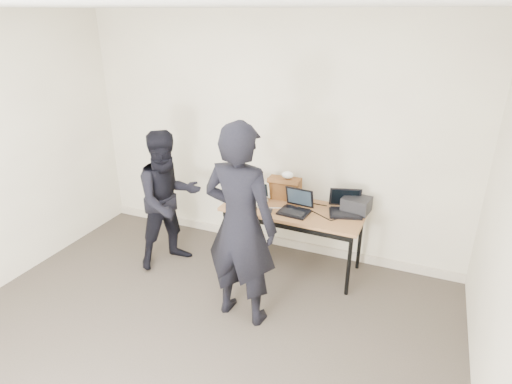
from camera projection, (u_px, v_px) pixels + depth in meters
The scene contains 13 objects.
room at pixel (152, 221), 2.91m from camera, with size 4.60×4.60×2.80m.
desk at pixel (293, 214), 4.59m from camera, with size 1.52×0.69×0.72m.
laptop_beige at pixel (254, 198), 4.73m from camera, with size 0.33×0.33×0.22m.
laptop_center at pixel (296, 207), 4.48m from camera, with size 0.34×0.33×0.24m.
laptop_right at pixel (345, 208), 4.46m from camera, with size 0.40×0.39×0.24m.
leather_satchel at pixel (284, 188), 4.77m from camera, with size 0.37×0.19×0.25m.
tissue at pixel (287, 175), 4.70m from camera, with size 0.13×0.10×0.08m, color white.
equipment_box at pixel (356, 205), 4.47m from camera, with size 0.28×0.23×0.16m, color black.
power_brick at pixel (268, 210), 4.49m from camera, with size 0.08×0.05×0.03m, color black.
cables at pixel (297, 209), 4.54m from camera, with size 1.15×0.41×0.01m.
person_typist at pixel (240, 226), 3.72m from camera, with size 0.69×0.45×1.88m, color black.
person_observer at pixel (169, 200), 4.65m from camera, with size 0.75×0.59×1.55m, color black.
baseboard at pixel (268, 239), 5.32m from camera, with size 4.50×0.03×0.10m, color beige.
Camera 1 is at (1.66, -2.13, 2.67)m, focal length 30.00 mm.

